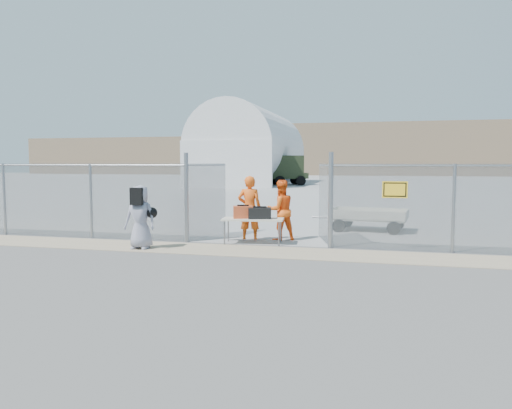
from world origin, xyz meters
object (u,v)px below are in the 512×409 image
(visitor, at_px, (140,217))
(folding_table, at_px, (253,231))
(security_worker_left, at_px, (250,208))
(utility_trailer, at_px, (369,219))
(security_worker_right, at_px, (280,210))

(visitor, bearing_deg, folding_table, 26.17)
(security_worker_left, bearing_deg, utility_trailer, -144.22)
(folding_table, relative_size, security_worker_left, 0.90)
(folding_table, height_order, visitor, visitor)
(security_worker_left, height_order, visitor, security_worker_left)
(security_worker_right, distance_m, visitor, 3.94)
(security_worker_right, bearing_deg, utility_trailer, -165.52)
(security_worker_right, bearing_deg, folding_table, 19.69)
(security_worker_right, relative_size, visitor, 1.05)
(security_worker_right, bearing_deg, security_worker_left, -16.09)
(folding_table, height_order, utility_trailer, utility_trailer)
(folding_table, relative_size, utility_trailer, 0.53)
(folding_table, xyz_separation_m, utility_trailer, (3.02, 3.47, 0.03))
(visitor, bearing_deg, security_worker_left, 37.12)
(visitor, xyz_separation_m, utility_trailer, (5.65, 4.92, -0.45))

